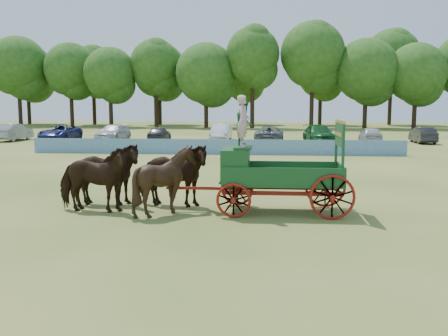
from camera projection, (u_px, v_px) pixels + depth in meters
ground at (185, 209)px, 16.77m from camera, size 160.00×160.00×0.00m
horse_lead_left at (93, 179)px, 16.11m from camera, size 2.67×1.40×2.18m
horse_lead_right at (104, 174)px, 17.20m from camera, size 2.65×1.34×2.18m
horse_wheel_left at (166, 180)px, 15.90m from camera, size 2.16×1.96×2.18m
horse_wheel_right at (172, 175)px, 16.98m from camera, size 2.69×1.44×2.18m
farm_dray at (260, 163)px, 16.12m from camera, size 5.99×2.00×3.77m
sponsor_banner at (214, 147)px, 34.57m from camera, size 26.00×0.08×1.05m
parked_cars at (220, 133)px, 45.97m from camera, size 50.00×7.07×1.61m
treeline at (224, 67)px, 75.30m from camera, size 89.40×22.38×15.47m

